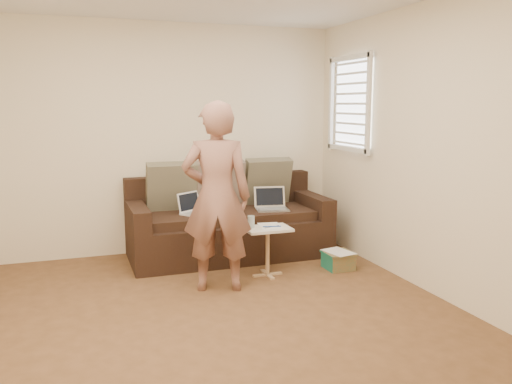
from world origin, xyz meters
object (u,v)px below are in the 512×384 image
Objects in this scene: laptop_silver at (272,210)px; laptop_white at (197,214)px; side_table at (268,252)px; drinking_glass at (251,222)px; person at (217,197)px; sofa at (229,219)px; striped_box at (338,260)px.

laptop_silver is 0.85m from laptop_white.
drinking_glass reaches higher than side_table.
person reaches higher than drinking_glass.
person reaches higher than sofa.
laptop_white reaches higher than striped_box.
sofa is 6.87× the size of laptop_white.
sofa is 18.33× the size of drinking_glass.
striped_box is (1.31, -0.79, -0.43)m from laptop_white.
person reaches higher than side_table.
striped_box is (0.47, -0.70, -0.43)m from laptop_silver.
sofa is 1.27× the size of person.
laptop_white is 0.65× the size of side_table.
laptop_white is at bearing 148.96° from striped_box.
person is (-0.03, -0.96, 0.35)m from laptop_white.
side_table is at bearing -104.36° from laptop_silver.
laptop_white is 1.09× the size of striped_box.
person is 1.56m from striped_box.
laptop_silver is at bearing 123.66° from striped_box.
laptop_white is 1.59m from striped_box.
side_table is at bearing -15.53° from drinking_glass.
drinking_glass is (-0.16, 0.04, 0.31)m from side_table.
side_table is at bearing -144.76° from person.
laptop_silver is 1.28m from person.
laptop_white is 1.02m from person.
striped_box is at bearing -65.07° from laptop_white.
person is 0.58m from drinking_glass.
sofa reaches higher than drinking_glass.
drinking_glass is 0.41× the size of striped_box.
side_table is 0.35m from drinking_glass.
laptop_white is at bearing -76.43° from person.
laptop_silver reaches higher than striped_box.
striped_box is (1.35, 0.17, -0.78)m from person.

